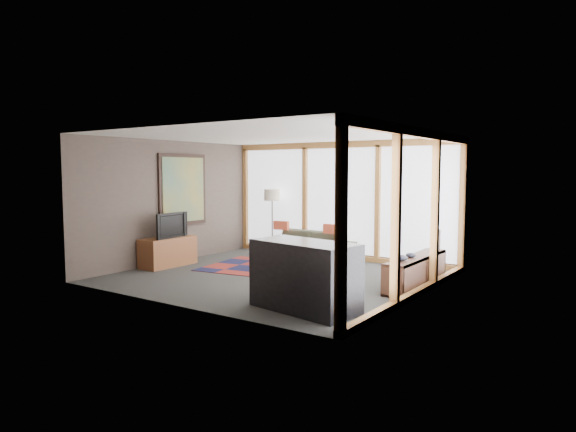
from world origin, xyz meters
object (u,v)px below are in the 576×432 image
Objects in this scene: bookshelf at (416,271)px; bar_counter at (305,276)px; sofa at (307,245)px; tv_console at (168,252)px; television at (169,225)px; coffee_table at (292,258)px; floor_lamp at (272,221)px.

bar_counter is (-0.75, -2.33, 0.23)m from bookshelf.
tv_console is at bearing -127.74° from sofa.
tv_console is 0.56m from television.
coffee_table is 2.61m from television.
floor_lamp is 2.68m from television.
tv_console reaches higher than bookshelf.
sofa reaches higher than bookshelf.
bar_counter is (1.83, -2.40, 0.27)m from coffee_table.
sofa is 1.38× the size of floor_lamp.
floor_lamp is 2.15m from coffee_table.
tv_console is (-4.88, -1.09, 0.04)m from bookshelf.
bar_counter is at bearing -113.00° from television.
coffee_table is 2.58m from bookshelf.
bar_counter is (4.13, -1.24, 0.19)m from tv_console.
bookshelf is at bearing -19.81° from floor_lamp.
sofa is 3.24m from bookshelf.
coffee_table is at bearing -42.82° from floor_lamp.
bookshelf is (4.11, -1.48, -0.51)m from floor_lamp.
sofa is 3.02m from tv_console.
television reaches higher than coffee_table.
floor_lamp reaches higher than bar_counter.
television reaches higher than bar_counter.
floor_lamp is at bearing 73.18° from tv_console.
tv_console is 0.78× the size of bar_counter.
coffee_table is 0.65× the size of bookshelf.
bar_counter is (4.08, -1.23, -0.37)m from television.
floor_lamp is at bearing 137.18° from coffee_table.
tv_console is at bearing 173.13° from bar_counter.
tv_console is 1.33× the size of television.
bar_counter reaches higher than bookshelf.
sofa is 1.26m from coffee_table.
sofa is at bearing 157.22° from bookshelf.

